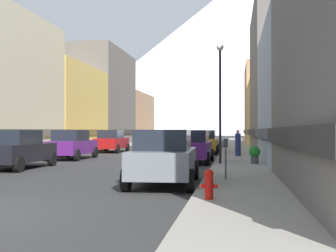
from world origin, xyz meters
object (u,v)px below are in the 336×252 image
at_px(car_left_2, 72,144).
at_px(parking_meter_near, 226,153).
at_px(pedestrian_2, 84,141).
at_px(car_right_1, 193,146).
at_px(potted_plant_1, 255,154).
at_px(car_right_0, 164,157).
at_px(car_left_3, 111,141).
at_px(fire_hydrant_near, 209,183).
at_px(car_left_1, 17,149).
at_px(car_right_2, 204,142).
at_px(car_driving_0, 170,138).
at_px(pedestrian_1, 238,144).
at_px(car_driving_1, 164,138).
at_px(streetlamp_right, 220,85).
at_px(potted_plant_0, 20,147).

bearing_deg(car_left_2, parking_meter_near, -47.84).
bearing_deg(pedestrian_2, car_left_2, -74.35).
relative_size(car_right_1, potted_plant_1, 5.18).
relative_size(car_left_2, potted_plant_1, 5.18).
xyz_separation_m(car_right_0, parking_meter_near, (1.95, 0.67, 0.11)).
distance_m(car_left_3, car_right_1, 12.79).
bearing_deg(fire_hydrant_near, car_left_1, 138.51).
distance_m(car_right_2, car_driving_0, 18.61).
distance_m(car_right_2, pedestrian_1, 5.41).
bearing_deg(car_driving_1, pedestrian_1, -67.42).
relative_size(car_driving_1, pedestrian_2, 2.79).
relative_size(car_right_0, streetlamp_right, 0.76).
xyz_separation_m(car_left_3, pedestrian_1, (10.05, -5.99, 0.01)).
distance_m(car_left_2, parking_meter_near, 14.23).
distance_m(car_driving_1, fire_hydrant_near, 36.79).
height_order(car_right_0, potted_plant_1, car_right_0).
xyz_separation_m(car_left_1, car_left_3, (0.00, 15.03, 0.00)).
height_order(car_right_2, pedestrian_1, pedestrian_1).
xyz_separation_m(potted_plant_0, streetlamp_right, (12.35, -3.53, 3.25)).
bearing_deg(car_right_0, car_right_1, 90.02).
distance_m(car_driving_1, pedestrian_2, 13.43).
height_order(car_left_2, potted_plant_1, car_left_2).
distance_m(car_driving_0, potted_plant_1, 30.13).
xyz_separation_m(car_right_2, potted_plant_1, (3.20, -11.07, -0.27)).
distance_m(car_left_1, car_driving_0, 31.75).
xyz_separation_m(car_driving_0, car_driving_1, (0.00, -3.75, 0.00)).
xyz_separation_m(car_left_2, car_right_1, (7.60, -1.83, 0.00)).
height_order(car_left_2, car_left_3, same).
relative_size(car_right_0, pedestrian_2, 2.84).
height_order(car_left_1, car_right_2, same).
height_order(car_driving_0, streetlamp_right, streetlamp_right).
bearing_deg(streetlamp_right, pedestrian_2, 132.43).
relative_size(car_left_1, car_driving_1, 1.00).
distance_m(car_right_1, car_driving_0, 27.46).
bearing_deg(car_driving_0, car_right_2, -73.13).
distance_m(car_right_0, car_driving_1, 33.01).
height_order(car_right_2, streetlamp_right, streetlamp_right).
distance_m(car_left_3, pedestrian_1, 11.70).
xyz_separation_m(car_right_0, car_right_2, (-0.00, 18.50, 0.00)).
relative_size(car_left_2, potted_plant_0, 4.33).
bearing_deg(parking_meter_near, potted_plant_0, 141.51).
bearing_deg(streetlamp_right, car_right_1, 126.30).
xyz_separation_m(potted_plant_0, pedestrian_1, (13.25, 2.88, 0.18)).
bearing_deg(car_left_2, streetlamp_right, -23.32).
xyz_separation_m(potted_plant_1, pedestrian_1, (-0.75, 6.25, 0.28)).
bearing_deg(potted_plant_1, car_left_2, 160.69).
bearing_deg(potted_plant_0, car_driving_0, 78.05).
xyz_separation_m(pedestrian_1, streetlamp_right, (-0.90, -6.41, 3.07)).
bearing_deg(car_left_1, car_driving_1, 85.50).
height_order(car_left_1, parking_meter_near, car_left_1).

